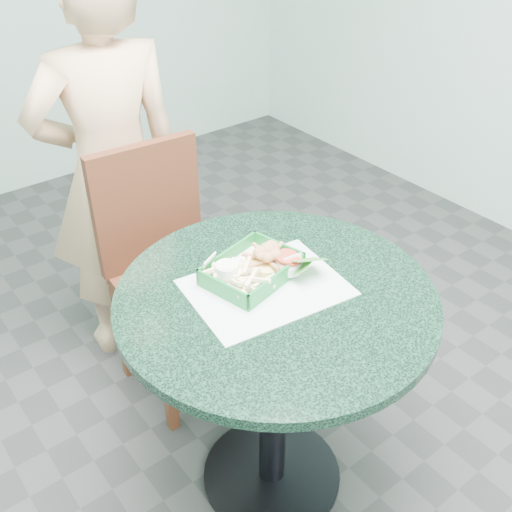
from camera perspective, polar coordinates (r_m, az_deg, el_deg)
floor at (r=2.12m, az=1.50°, el=-20.12°), size 4.00×5.00×0.02m
cafe_table at (r=1.68m, az=1.80°, el=-8.67°), size 0.85×0.85×0.75m
dining_chair at (r=2.13m, az=-8.62°, el=-0.20°), size 0.39×0.39×0.93m
diner_person at (r=2.21m, az=-13.49°, el=7.99°), size 0.61×0.44×1.55m
placemat at (r=1.59m, az=0.95°, el=-3.58°), size 0.44×0.35×0.00m
food_basket at (r=1.62m, az=-0.39°, el=-2.13°), size 0.24×0.18×0.05m
crab_sandwich at (r=1.61m, az=1.31°, el=-0.77°), size 0.12×0.12×0.07m
fries_pile at (r=1.57m, az=-2.08°, el=-2.36°), size 0.13×0.14×0.05m
sauce_ramekin at (r=1.59m, az=-2.97°, el=-1.49°), size 0.06×0.06×0.03m
garnish_cup at (r=1.60m, az=3.55°, el=-1.67°), size 0.11×0.11×0.04m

